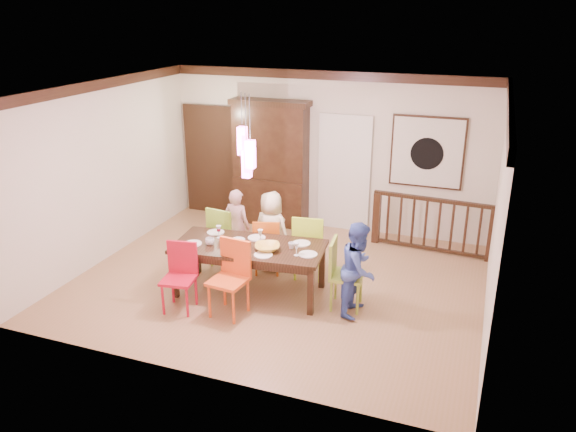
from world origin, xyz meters
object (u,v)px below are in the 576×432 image
(chair_far_left, at_px, (226,231))
(person_far_left, at_px, (237,227))
(dining_table, at_px, (249,250))
(china_hutch, at_px, (271,163))
(person_end_right, at_px, (359,269))
(person_far_mid, at_px, (271,231))
(balustrade, at_px, (432,224))
(chair_end_right, at_px, (347,270))

(chair_far_left, height_order, person_far_left, person_far_left)
(chair_far_left, xyz_separation_m, person_far_left, (0.13, 0.13, 0.05))
(dining_table, relative_size, china_hutch, 0.95)
(chair_far_left, relative_size, china_hutch, 0.42)
(person_far_left, relative_size, person_end_right, 0.96)
(person_far_left, bearing_deg, china_hutch, -79.72)
(person_far_mid, bearing_deg, balustrade, -135.36)
(chair_end_right, relative_size, person_end_right, 0.76)
(chair_end_right, height_order, person_far_left, person_far_left)
(dining_table, distance_m, china_hutch, 2.92)
(chair_far_left, relative_size, balustrade, 0.49)
(chair_end_right, xyz_separation_m, china_hutch, (-2.20, 2.70, 0.62))
(chair_end_right, height_order, balustrade, chair_end_right)
(chair_end_right, distance_m, person_end_right, 0.22)
(balustrade, bearing_deg, china_hutch, 177.68)
(chair_far_left, relative_size, chair_end_right, 1.01)
(person_far_left, height_order, person_far_mid, person_far_mid)
(china_hutch, height_order, person_far_left, china_hutch)
(dining_table, bearing_deg, china_hutch, 99.60)
(dining_table, bearing_deg, balustrade, 40.45)
(balustrade, bearing_deg, chair_far_left, -147.14)
(chair_far_left, height_order, balustrade, chair_far_left)
(dining_table, distance_m, balustrade, 3.35)
(balustrade, height_order, person_far_left, person_far_left)
(balustrade, relative_size, person_end_right, 1.57)
(dining_table, distance_m, chair_far_left, 1.06)
(person_far_mid, xyz_separation_m, person_end_right, (1.62, -0.88, 0.02))
(chair_end_right, bearing_deg, chair_far_left, 66.52)
(balustrade, xyz_separation_m, person_far_left, (-2.91, -1.54, 0.13))
(dining_table, bearing_deg, person_end_right, -6.58)
(chair_far_left, bearing_deg, person_end_right, 169.78)
(chair_end_right, xyz_separation_m, person_far_mid, (-1.44, 0.80, 0.07))
(person_far_left, bearing_deg, person_end_right, 163.19)
(balustrade, distance_m, person_far_left, 3.29)
(chair_end_right, xyz_separation_m, person_end_right, (0.18, -0.08, 0.09))
(person_far_left, distance_m, person_end_right, 2.39)
(china_hutch, xyz_separation_m, person_far_mid, (0.76, -1.90, -0.55))
(dining_table, xyz_separation_m, balustrade, (2.31, 2.42, -0.17))
(dining_table, bearing_deg, person_far_mid, 84.34)
(person_end_right, bearing_deg, balustrade, -12.04)
(dining_table, distance_m, chair_end_right, 1.44)
(china_hutch, relative_size, balustrade, 1.15)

